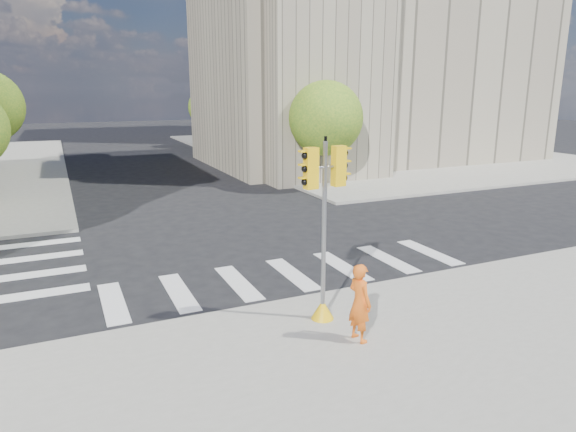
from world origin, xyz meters
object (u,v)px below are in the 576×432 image
object	(u,v)px
lamp_far	(233,101)
photographer	(360,303)
traffic_signal	(324,245)
lamp_near	(303,106)

from	to	relation	value
lamp_far	photographer	size ratio (longest dim) A/B	4.47
traffic_signal	photographer	xyz separation A→B (m)	(0.22, -1.32, -1.00)
lamp_near	photographer	distance (m)	22.83
lamp_near	traffic_signal	xyz separation A→B (m)	(-8.89, -19.50, -2.53)
lamp_far	photographer	distance (m)	36.06
lamp_far	lamp_near	bearing A→B (deg)	-90.00
lamp_near	photographer	bearing A→B (deg)	-112.59
lamp_near	photographer	size ratio (longest dim) A/B	4.47
photographer	lamp_near	bearing A→B (deg)	-30.68
lamp_near	lamp_far	world-z (taller)	same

